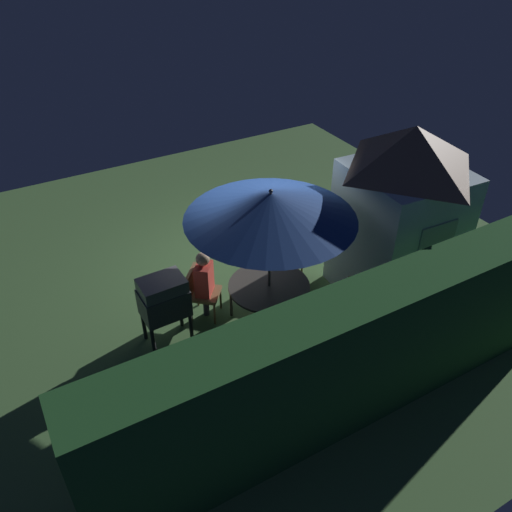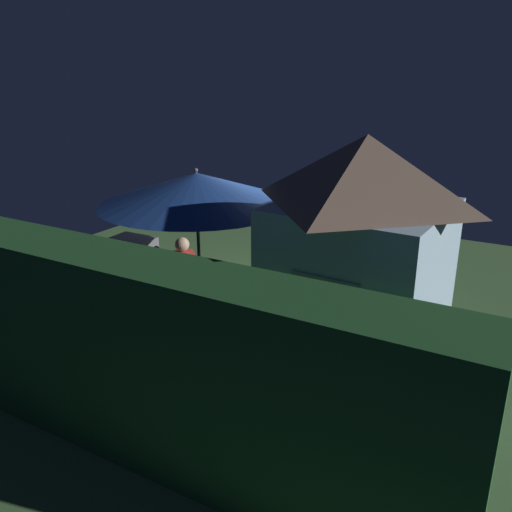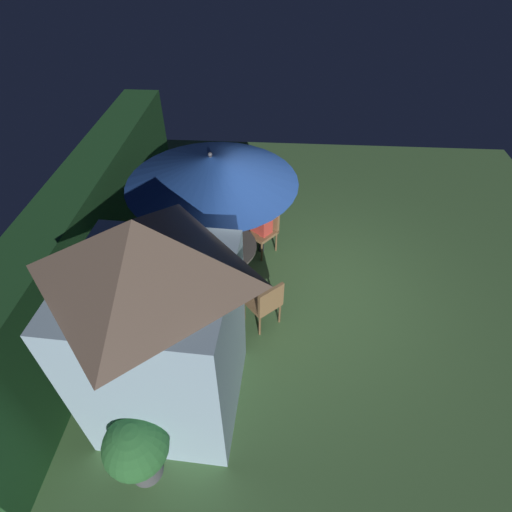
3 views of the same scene
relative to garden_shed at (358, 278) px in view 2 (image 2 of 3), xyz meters
name	(u,v)px [view 2 (image 2 of 3)]	position (x,y,z in m)	size (l,w,h in m)	color
ground_plane	(265,308)	(2.09, -1.77, -1.55)	(11.00, 11.00, 0.00)	#47703D
hedge_backdrop	(99,344)	(2.09, 1.73, -0.54)	(7.39, 0.74, 2.02)	#1E4C23
garden_shed	(358,278)	(0.00, 0.00, 0.00)	(1.82, 1.85, 3.05)	#9EBCD1
patio_table	(201,297)	(2.29, -0.30, -0.83)	(1.29, 1.29, 0.79)	#47423D
patio_umbrella	(196,189)	(2.29, -0.30, 0.66)	(2.50, 2.50, 2.48)	#4C4C51
bbq_grill	(133,260)	(3.87, -0.73, -0.71)	(0.71, 0.52, 1.20)	#47474C
chair_near_shed	(183,281)	(3.16, -1.03, -1.03)	(0.65, 0.65, 0.90)	olive
chair_far_side	(112,318)	(3.18, 0.50, -1.03)	(0.65, 0.65, 0.90)	olive
chair_toward_hedge	(231,347)	(1.38, 0.37, -1.03)	(0.65, 0.65, 0.90)	olive
chair_toward_house	(290,302)	(1.34, -1.14, -1.03)	(0.65, 0.65, 0.90)	olive
potted_plant_by_shed	(439,385)	(-0.96, 0.16, -0.92)	(0.72, 0.72, 1.06)	#4C4C51
person_in_red	(183,267)	(3.10, -0.98, -0.77)	(0.40, 0.41, 1.26)	#CC3D33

